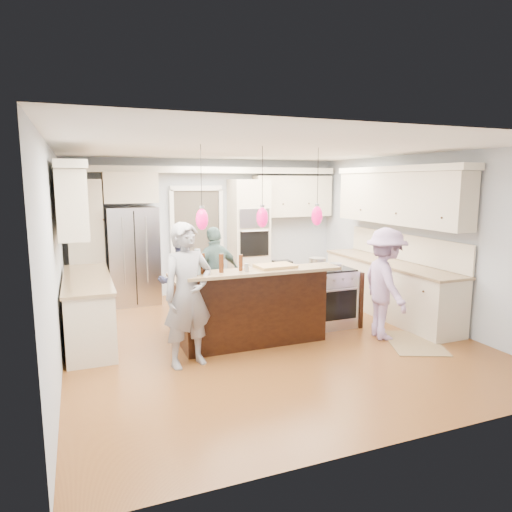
{
  "coord_description": "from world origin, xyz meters",
  "views": [
    {
      "loc": [
        -2.47,
        -5.96,
        2.26
      ],
      "look_at": [
        0.0,
        0.35,
        1.15
      ],
      "focal_mm": 32.0,
      "sensor_mm": 36.0,
      "label": 1
    }
  ],
  "objects_px": {
    "refrigerator": "(133,256)",
    "person_far_left": "(181,282)",
    "person_bar_end": "(188,295)",
    "island_range": "(329,297)",
    "kitchen_island": "(247,305)"
  },
  "relations": [
    {
      "from": "island_range",
      "to": "person_bar_end",
      "type": "height_order",
      "value": "person_bar_end"
    },
    {
      "from": "refrigerator",
      "to": "person_bar_end",
      "type": "bearing_deg",
      "value": -85.18
    },
    {
      "from": "person_bar_end",
      "to": "person_far_left",
      "type": "relative_size",
      "value": 1.22
    },
    {
      "from": "refrigerator",
      "to": "island_range",
      "type": "xyz_separation_m",
      "value": [
        2.71,
        -2.49,
        -0.44
      ]
    },
    {
      "from": "kitchen_island",
      "to": "person_bar_end",
      "type": "relative_size",
      "value": 1.18
    },
    {
      "from": "kitchen_island",
      "to": "person_far_left",
      "type": "relative_size",
      "value": 1.44
    },
    {
      "from": "island_range",
      "to": "person_far_left",
      "type": "xyz_separation_m",
      "value": [
        -2.2,
        0.7,
        0.27
      ]
    },
    {
      "from": "refrigerator",
      "to": "kitchen_island",
      "type": "height_order",
      "value": "refrigerator"
    },
    {
      "from": "island_range",
      "to": "person_far_left",
      "type": "bearing_deg",
      "value": 162.32
    },
    {
      "from": "refrigerator",
      "to": "kitchen_island",
      "type": "distance_m",
      "value": 2.91
    },
    {
      "from": "refrigerator",
      "to": "person_far_left",
      "type": "distance_m",
      "value": 1.87
    },
    {
      "from": "refrigerator",
      "to": "person_bar_end",
      "type": "relative_size",
      "value": 1.01
    },
    {
      "from": "person_bar_end",
      "to": "person_far_left",
      "type": "distance_m",
      "value": 1.5
    },
    {
      "from": "person_far_left",
      "to": "kitchen_island",
      "type": "bearing_deg",
      "value": 135.7
    },
    {
      "from": "kitchen_island",
      "to": "island_range",
      "type": "height_order",
      "value": "kitchen_island"
    }
  ]
}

